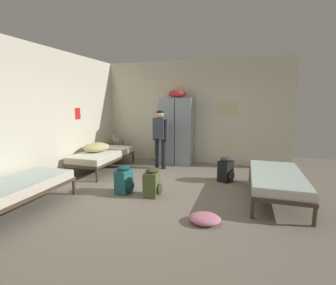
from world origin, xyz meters
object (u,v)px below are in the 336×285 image
Objects in this scene: lotion_bottle at (117,139)px; backpack_black at (226,170)px; bedding_heap at (97,147)px; water_bottle at (114,137)px; clothes_pile_pink at (205,219)px; backpack_olive at (153,183)px; person_traveler at (160,134)px; shelf_unit at (116,148)px; bed_right at (276,179)px; backpack_teal at (124,180)px; bed_left_rear at (103,155)px; locker_bank at (177,130)px; bed_left_front at (13,189)px.

lotion_bottle is 0.24× the size of backpack_black.
bedding_heap is 1.25m from water_bottle.
lotion_bottle reaches higher than clothes_pile_pink.
bedding_heap is 1.29× the size of backpack_black.
bedding_heap reaches higher than backpack_olive.
person_traveler reaches higher than bedding_heap.
shelf_unit is at bearing 130.84° from backpack_olive.
bed_right is 3.45× the size of backpack_teal.
bed_left_rear is 8.05× the size of water_bottle.
shelf_unit is 0.29m from lotion_bottle.
bed_left_rear is at bearing -77.74° from shelf_unit.
bed_right is at bearing -23.94° from water_bottle.
lotion_bottle reaches higher than shelf_unit.
shelf_unit reaches higher than backpack_black.
clothes_pile_pink is at bearing -45.08° from lotion_bottle.
bedding_heap is at bearing -143.79° from locker_bank.
backpack_teal reaches higher than clothes_pile_pink.
bed_left_rear is 3.63m from clothes_pile_pink.
person_traveler reaches higher than bed_left_front.
bed_left_front is 8.05× the size of water_bottle.
locker_bank is 3.66m from clothes_pile_pink.
bedding_heap reaches higher than backpack_teal.
shelf_unit is 1.04× the size of backpack_teal.
bedding_heap reaches higher than clothes_pile_pink.
backpack_black reaches higher than bed_left_rear.
backpack_black is (1.47, -1.23, -0.71)m from locker_bank.
backpack_teal is (1.43, -1.26, -0.34)m from bedding_heap.
locker_bank reaches higher than backpack_olive.
bed_right is at bearing 49.84° from clothes_pile_pink.
shelf_unit reaches higher than bed_left_rear.
backpack_black reaches higher than bed_left_front.
backpack_black is at bearing 86.19° from clothes_pile_pink.
locker_bank is at bearing 66.85° from bed_left_front.
bed_left_front is 4.06m from backpack_black.
bed_left_front and bed_left_rear have the same top height.
locker_bank reaches higher than bedding_heap.
water_bottle reaches higher than backpack_black.
backpack_olive reaches higher than bed_left_front.
backpack_black is 1.19× the size of clothes_pile_pink.
locker_bank is 2.05m from backpack_black.
backpack_olive is (0.23, -2.54, -0.71)m from locker_bank.
shelf_unit is 1.18m from bed_left_rear.
backpack_black is at bearing -39.94° from locker_bank.
backpack_black is at bearing 46.56° from backpack_olive.
shelf_unit is 0.30× the size of bed_left_rear.
lotion_bottle is 3.49m from backpack_black.
person_traveler is (1.37, 3.19, 0.54)m from bed_left_front.
lotion_bottle reaches higher than bed_right.
water_bottle is (-0.33, 3.78, 0.30)m from bed_left_front.
locker_bank is at bearing 3.83° from lotion_bottle.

